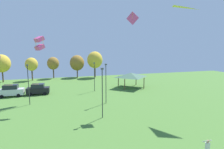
# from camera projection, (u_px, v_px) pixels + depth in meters

# --- Properties ---
(person_standing_near_foreground) EXTENTS (0.52, 0.51, 1.79)m
(person_standing_near_foreground) POSITION_uv_depth(u_px,v_px,m) (207.00, 148.00, 14.74)
(person_standing_near_foreground) COLOR navy
(person_standing_near_foreground) RESTS_ON ground
(kite_flying_1) EXTENTS (1.40, 1.38, 1.85)m
(kite_flying_1) POSITION_uv_depth(u_px,v_px,m) (39.00, 43.00, 22.46)
(kite_flying_1) COLOR #E54C93
(kite_flying_6) EXTENTS (1.56, 1.27, 1.97)m
(kite_flying_6) POSITION_uv_depth(u_px,v_px,m) (133.00, 18.00, 26.38)
(kite_flying_6) COLOR #E54C93
(kite_flying_9) EXTENTS (3.52, 2.81, 0.50)m
(kite_flying_9) POSITION_uv_depth(u_px,v_px,m) (172.00, 17.00, 20.54)
(kite_flying_9) COLOR yellow
(parked_car_leftmost) EXTENTS (4.69, 1.98, 2.35)m
(parked_car_leftmost) POSITION_uv_depth(u_px,v_px,m) (11.00, 91.00, 34.30)
(parked_car_leftmost) COLOR silver
(parked_car_leftmost) RESTS_ON ground
(parked_car_second_from_left) EXTENTS (4.48, 2.25, 2.21)m
(parked_car_second_from_left) POSITION_uv_depth(u_px,v_px,m) (38.00, 89.00, 35.92)
(parked_car_second_from_left) COLOR black
(parked_car_second_from_left) RESTS_ON ground
(park_pavilion) EXTENTS (6.27, 5.71, 3.60)m
(park_pavilion) POSITION_uv_depth(u_px,v_px,m) (131.00, 75.00, 42.09)
(park_pavilion) COLOR brown
(park_pavilion) RESTS_ON ground
(light_post_0) EXTENTS (0.36, 0.20, 6.85)m
(light_post_0) POSITION_uv_depth(u_px,v_px,m) (102.00, 90.00, 23.30)
(light_post_0) COLOR #2D2D33
(light_post_0) RESTS_ON ground
(light_post_1) EXTENTS (0.36, 0.20, 6.84)m
(light_post_1) POSITION_uv_depth(u_px,v_px,m) (106.00, 81.00, 29.68)
(light_post_1) COLOR #2D2D33
(light_post_1) RESTS_ON ground
(light_post_2) EXTENTS (0.36, 0.20, 6.82)m
(light_post_2) POSITION_uv_depth(u_px,v_px,m) (28.00, 82.00, 28.91)
(light_post_2) COLOR #2D2D33
(light_post_2) RESTS_ON ground
(light_post_3) EXTENTS (0.36, 0.20, 6.40)m
(light_post_3) POSITION_uv_depth(u_px,v_px,m) (94.00, 75.00, 38.39)
(light_post_3) COLOR #2D2D33
(light_post_3) RESTS_ON ground
(treeline_tree_1) EXTENTS (4.59, 4.59, 7.81)m
(treeline_tree_1) POSITION_uv_depth(u_px,v_px,m) (2.00, 64.00, 48.59)
(treeline_tree_1) COLOR brown
(treeline_tree_1) RESTS_ON ground
(treeline_tree_2) EXTENTS (3.55, 3.55, 6.79)m
(treeline_tree_2) POSITION_uv_depth(u_px,v_px,m) (31.00, 64.00, 51.31)
(treeline_tree_2) COLOR brown
(treeline_tree_2) RESTS_ON ground
(treeline_tree_3) EXTENTS (3.65, 3.65, 6.78)m
(treeline_tree_3) POSITION_uv_depth(u_px,v_px,m) (53.00, 63.00, 55.31)
(treeline_tree_3) COLOR brown
(treeline_tree_3) RESTS_ON ground
(treeline_tree_4) EXTENTS (4.62, 4.62, 7.30)m
(treeline_tree_4) POSITION_uv_depth(u_px,v_px,m) (77.00, 63.00, 57.32)
(treeline_tree_4) COLOR brown
(treeline_tree_4) RESTS_ON ground
(treeline_tree_5) EXTENTS (4.98, 4.98, 8.48)m
(treeline_tree_5) POSITION_uv_depth(u_px,v_px,m) (95.00, 60.00, 57.06)
(treeline_tree_5) COLOR brown
(treeline_tree_5) RESTS_ON ground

